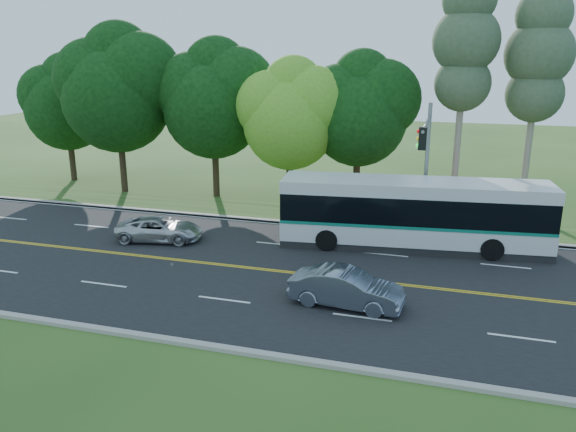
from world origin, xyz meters
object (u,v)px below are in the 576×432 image
(transit_bus, at_px, (413,215))
(sedan, at_px, (346,288))
(suv, at_px, (159,229))
(traffic_signal, at_px, (425,154))

(transit_bus, height_order, sedan, transit_bus)
(sedan, height_order, suv, sedan)
(transit_bus, bearing_deg, suv, -174.53)
(suv, bearing_deg, transit_bus, -89.63)
(suv, bearing_deg, sedan, -126.44)
(traffic_signal, height_order, transit_bus, traffic_signal)
(sedan, relative_size, suv, 0.99)
(transit_bus, bearing_deg, sedan, -110.09)
(suv, bearing_deg, traffic_signal, -88.35)
(traffic_signal, height_order, suv, traffic_signal)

